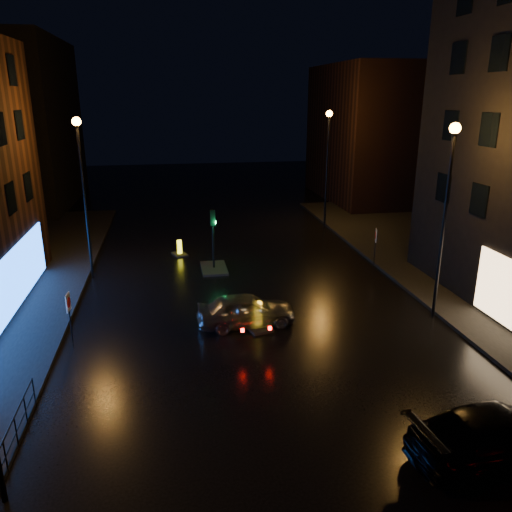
% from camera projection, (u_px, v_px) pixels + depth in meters
% --- Properties ---
extents(ground, '(120.00, 120.00, 0.00)m').
position_uv_depth(ground, '(296.00, 417.00, 15.29)').
color(ground, black).
rests_on(ground, ground).
extents(building_far_left, '(8.00, 16.00, 14.00)m').
position_uv_depth(building_far_left, '(19.00, 124.00, 43.28)').
color(building_far_left, black).
rests_on(building_far_left, ground).
extents(building_far_right, '(8.00, 14.00, 12.00)m').
position_uv_depth(building_far_right, '(369.00, 134.00, 45.89)').
color(building_far_right, black).
rests_on(building_far_right, ground).
extents(street_lamp_lfar, '(0.44, 0.44, 8.37)m').
position_uv_depth(street_lamp_lfar, '(82.00, 174.00, 25.40)').
color(street_lamp_lfar, black).
rests_on(street_lamp_lfar, ground).
extents(street_lamp_rnear, '(0.44, 0.44, 8.37)m').
position_uv_depth(street_lamp_rnear, '(447.00, 193.00, 20.48)').
color(street_lamp_rnear, black).
rests_on(street_lamp_rnear, ground).
extents(street_lamp_rfar, '(0.44, 0.44, 8.37)m').
position_uv_depth(street_lamp_rfar, '(328.00, 151.00, 35.47)').
color(street_lamp_rfar, black).
rests_on(street_lamp_rfar, ground).
extents(traffic_signal, '(1.40, 2.40, 3.45)m').
position_uv_depth(traffic_signal, '(214.00, 261.00, 28.05)').
color(traffic_signal, black).
rests_on(traffic_signal, ground).
extents(guard_railing, '(0.05, 6.04, 1.00)m').
position_uv_depth(guard_railing, '(4.00, 449.00, 12.80)').
color(guard_railing, black).
rests_on(guard_railing, ground).
extents(silver_hatchback, '(4.20, 1.83, 1.41)m').
position_uv_depth(silver_hatchback, '(246.00, 310.00, 21.17)').
color(silver_hatchback, '#94989B').
rests_on(silver_hatchback, ground).
extents(dark_sedan, '(5.36, 2.63, 1.50)m').
position_uv_depth(dark_sedan, '(501.00, 436.00, 13.30)').
color(dark_sedan, black).
rests_on(dark_sedan, ground).
extents(bollard_near, '(1.22, 1.54, 1.18)m').
position_uv_depth(bollard_near, '(258.00, 322.00, 21.05)').
color(bollard_near, black).
rests_on(bollard_near, ground).
extents(bollard_far, '(1.04, 1.27, 0.95)m').
position_uv_depth(bollard_far, '(180.00, 252.00, 30.66)').
color(bollard_far, black).
rests_on(bollard_far, ground).
extents(road_sign_left, '(0.10, 0.52, 2.14)m').
position_uv_depth(road_sign_left, '(69.00, 307.00, 19.25)').
color(road_sign_left, black).
rests_on(road_sign_left, ground).
extents(road_sign_right, '(0.23, 0.52, 2.22)m').
position_uv_depth(road_sign_right, '(376.00, 239.00, 28.16)').
color(road_sign_right, black).
rests_on(road_sign_right, ground).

